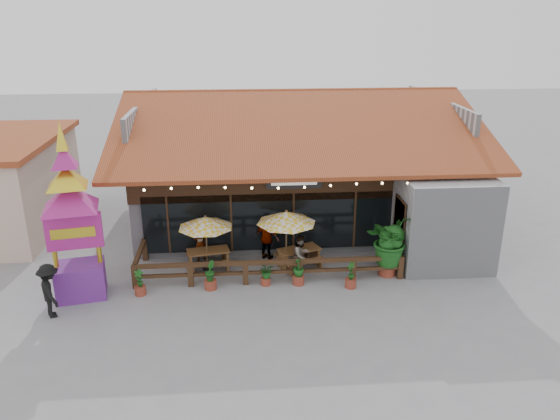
{
  "coord_description": "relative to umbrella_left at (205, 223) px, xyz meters",
  "views": [
    {
      "loc": [
        -2.66,
        -18.52,
        9.51
      ],
      "look_at": [
        -1.07,
        1.5,
        2.14
      ],
      "focal_mm": 35.0,
      "sensor_mm": 36.0,
      "label": 1
    }
  ],
  "objects": [
    {
      "name": "diner_b",
      "position": [
        3.58,
        -0.66,
        -1.17
      ],
      "size": [
        0.97,
        0.96,
        1.58
      ],
      "primitive_type": "imported",
      "rotation": [
        0.0,
        0.0,
        0.71
      ],
      "color": "#372011",
      "rests_on": "ground"
    },
    {
      "name": "umbrella_right",
      "position": [
        3.06,
        -0.16,
        0.17
      ],
      "size": [
        2.58,
        2.58,
        2.45
      ],
      "color": "brown",
      "rests_on": "ground"
    },
    {
      "name": "diner_c",
      "position": [
        2.38,
        0.77,
        -1.05
      ],
      "size": [
        1.15,
        0.98,
        1.84
      ],
      "primitive_type": "imported",
      "rotation": [
        0.0,
        0.0,
        2.55
      ],
      "color": "#372011",
      "rests_on": "ground"
    },
    {
      "name": "thai_sign_tower",
      "position": [
        -4.32,
        -1.76,
        1.56
      ],
      "size": [
        2.88,
        2.88,
        6.67
      ],
      "color": "#682589",
      "rests_on": "ground"
    },
    {
      "name": "diner_a",
      "position": [
        -0.31,
        0.85,
        -1.2
      ],
      "size": [
        0.67,
        0.64,
        1.54
      ],
      "primitive_type": "imported",
      "rotation": [
        0.0,
        0.0,
        3.82
      ],
      "color": "#372011",
      "rests_on": "ground"
    },
    {
      "name": "tropical_plant",
      "position": [
        6.85,
        -0.99,
        -0.56
      ],
      "size": [
        2.26,
        2.33,
        2.46
      ],
      "color": "brown",
      "rests_on": "ground"
    },
    {
      "name": "patio_railing",
      "position": [
        1.71,
        -1.09,
        -1.35
      ],
      "size": [
        10.0,
        2.6,
        0.92
      ],
      "color": "#402917",
      "rests_on": "ground"
    },
    {
      "name": "planter_e",
      "position": [
        5.26,
        -1.89,
        -1.54
      ],
      "size": [
        0.41,
        0.41,
        1.01
      ],
      "color": "brown",
      "rests_on": "ground"
    },
    {
      "name": "planter_b",
      "position": [
        0.18,
        -1.6,
        -1.47
      ],
      "size": [
        0.45,
        0.45,
        1.1
      ],
      "color": "brown",
      "rests_on": "ground"
    },
    {
      "name": "planter_d",
      "position": [
        3.39,
        -1.49,
        -1.46
      ],
      "size": [
        0.52,
        0.52,
        1.06
      ],
      "color": "brown",
      "rests_on": "ground"
    },
    {
      "name": "ground",
      "position": [
        3.96,
        -0.83,
        -1.97
      ],
      "size": [
        100.0,
        100.0,
        0.0
      ],
      "primitive_type": "plane",
      "color": "gray",
      "rests_on": "ground"
    },
    {
      "name": "picnic_table_left",
      "position": [
        0.04,
        0.1,
        -1.44
      ],
      "size": [
        1.83,
        1.66,
        0.78
      ],
      "color": "brown",
      "rests_on": "ground"
    },
    {
      "name": "pedestrian",
      "position": [
        -4.93,
        -3.06,
        -1.04
      ],
      "size": [
        1.19,
        1.38,
        1.86
      ],
      "primitive_type": "imported",
      "rotation": [
        0.0,
        0.0,
        2.09
      ],
      "color": "black",
      "rests_on": "ground"
    },
    {
      "name": "restaurant_building",
      "position": [
        4.22,
        5.79,
        0.24
      ],
      "size": [
        15.5,
        14.73,
        6.09
      ],
      "color": "#B5B5BA",
      "rests_on": "ground"
    },
    {
      "name": "planter_a",
      "position": [
        -2.29,
        -1.84,
        -1.55
      ],
      "size": [
        0.4,
        0.4,
        0.98
      ],
      "color": "brown",
      "rests_on": "ground"
    },
    {
      "name": "umbrella_left",
      "position": [
        0.0,
        0.0,
        0.0
      ],
      "size": [
        2.77,
        2.77,
        2.25
      ],
      "color": "brown",
      "rests_on": "ground"
    },
    {
      "name": "planter_c",
      "position": [
        2.19,
        -1.45,
        -1.47
      ],
      "size": [
        0.71,
        0.7,
        0.89
      ],
      "color": "brown",
      "rests_on": "ground"
    },
    {
      "name": "picnic_table_right",
      "position": [
        3.58,
        -0.02,
        -1.44
      ],
      "size": [
        2.01,
        1.88,
        0.77
      ],
      "color": "brown",
      "rests_on": "ground"
    }
  ]
}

